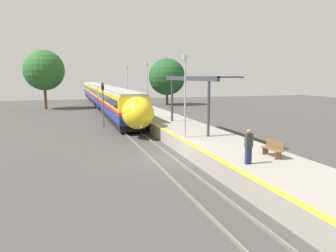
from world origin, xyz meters
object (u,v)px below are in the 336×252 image
(platform_bench, at_px, (273,148))
(person_waiting, at_px, (249,146))
(lamppost_far, at_px, (127,84))
(lamppost_near, at_px, (185,91))
(lamppost_mid, at_px, (147,86))
(railway_signal, at_px, (103,101))
(train, at_px, (101,94))

(platform_bench, xyz_separation_m, person_waiting, (-2.07, -0.94, 0.46))
(lamppost_far, bearing_deg, platform_bench, -85.06)
(lamppost_near, xyz_separation_m, lamppost_mid, (0.00, 11.72, 0.00))
(railway_signal, bearing_deg, train, 84.97)
(railway_signal, xyz_separation_m, lamppost_far, (4.42, 10.20, 1.50))
(train, height_order, railway_signal, railway_signal)
(train, height_order, lamppost_far, lamppost_far)
(railway_signal, bearing_deg, person_waiting, -76.73)
(person_waiting, xyz_separation_m, lamppost_far, (-0.54, 31.22, 2.36))
(lamppost_near, relative_size, lamppost_far, 1.00)
(train, distance_m, lamppost_mid, 26.77)
(lamppost_near, bearing_deg, railway_signal, 108.46)
(railway_signal, height_order, lamppost_near, lamppost_near)
(platform_bench, bearing_deg, lamppost_mid, 98.03)
(lamppost_mid, bearing_deg, railway_signal, 161.09)
(train, xyz_separation_m, platform_bench, (4.83, -45.16, -0.68))
(lamppost_mid, bearing_deg, person_waiting, -88.41)
(railway_signal, distance_m, lamppost_far, 11.22)
(platform_bench, relative_size, person_waiting, 0.88)
(lamppost_mid, height_order, lamppost_far, same)
(person_waiting, relative_size, lamppost_mid, 0.31)
(lamppost_far, bearing_deg, railway_signal, -113.40)
(railway_signal, bearing_deg, lamppost_far, 66.60)
(train, height_order, lamppost_mid, lamppost_mid)
(person_waiting, height_order, lamppost_near, lamppost_near)
(lamppost_far, bearing_deg, lamppost_near, -90.00)
(platform_bench, distance_m, railway_signal, 21.31)
(platform_bench, relative_size, lamppost_near, 0.27)
(person_waiting, bearing_deg, railway_signal, 103.27)
(platform_bench, bearing_deg, train, 96.10)
(platform_bench, height_order, lamppost_mid, lamppost_mid)
(platform_bench, height_order, lamppost_far, lamppost_far)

